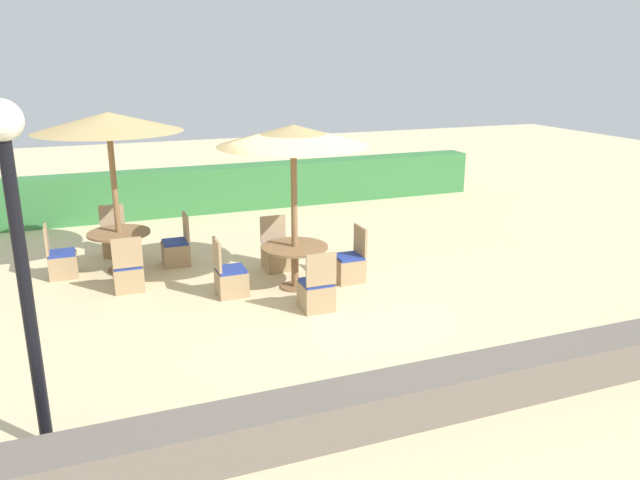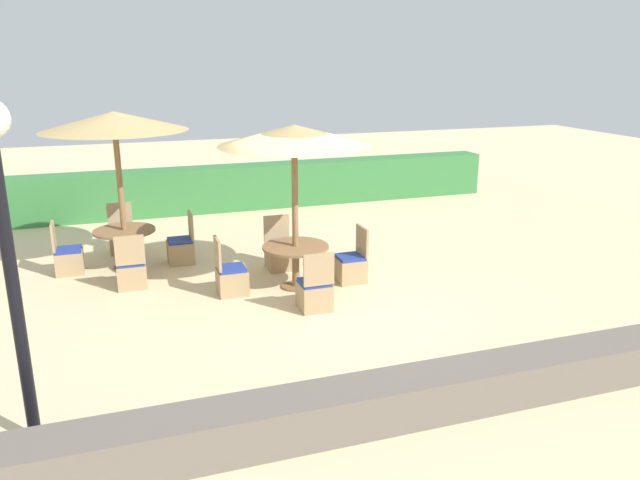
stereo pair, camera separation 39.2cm
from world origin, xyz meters
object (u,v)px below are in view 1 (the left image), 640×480
patio_chair_back_left_west (62,262)px  patio_chair_back_left_north (115,241)px  parasol_center (293,136)px  patio_chair_center_west (230,279)px  patio_chair_center_north (277,255)px  patio_chair_back_left_east (177,251)px  patio_chair_back_left_south (128,275)px  patio_chair_center_south (317,293)px  patio_chair_center_east (349,266)px  lamp_post (14,213)px  parasol_back_left (108,123)px  round_table_center (295,255)px  round_table_back_left (119,240)px

patio_chair_back_left_west → patio_chair_back_left_north: same height
parasol_center → patio_chair_center_west: bearing=177.2°
patio_chair_center_north → patio_chair_back_left_east: same height
patio_chair_back_left_north → patio_chair_back_left_south: same height
patio_chair_center_south → patio_chair_back_left_west: same height
patio_chair_center_east → patio_chair_center_north: size_ratio=1.00×
lamp_post → parasol_back_left: (1.07, 5.13, 0.23)m
parasol_center → patio_chair_back_left_north: parasol_center is taller
patio_chair_center_east → patio_chair_back_left_east: same height
lamp_post → patio_chair_back_left_south: size_ratio=3.57×
round_table_center → patio_chair_center_east: (0.96, -0.03, -0.30)m
patio_chair_center_north → patio_chair_back_left_north: bearing=-36.1°
parasol_back_left → patio_chair_back_left_south: bearing=-87.9°
parasol_center → patio_chair_center_north: 2.41m
patio_chair_back_left_east → patio_chair_back_left_south: bearing=137.9°
patio_chair_back_left_west → patio_chair_back_left_east: (1.93, -0.04, 0.00)m
round_table_back_left → patio_chair_back_left_south: (0.04, -1.04, -0.30)m
patio_chair_center_west → round_table_back_left: patio_chair_center_west is taller
lamp_post → patio_chair_back_left_east: 5.89m
patio_chair_center_west → patio_chair_center_north: (1.05, 0.94, 0.00)m
patio_chair_center_west → parasol_back_left: size_ratio=0.34×
parasol_back_left → patio_chair_center_east: bearing=-28.6°
parasol_back_left → round_table_back_left: parasol_back_left is taller
patio_chair_back_left_east → patio_chair_back_left_west: bearing=88.8°
lamp_post → patio_chair_back_left_west: size_ratio=3.57×
round_table_back_left → patio_chair_center_east: bearing=-28.6°
round_table_center → patio_chair_back_left_east: patio_chair_back_left_east is taller
parasol_back_left → patio_chair_center_south: bearing=-48.1°
lamp_post → patio_chair_back_left_north: lamp_post is taller
patio_chair_center_east → patio_chair_back_left_south: 3.61m
patio_chair_center_south → patio_chair_back_left_east: bearing=119.5°
patio_chair_center_west → patio_chair_back_left_north: (-1.57, 2.85, 0.00)m
lamp_post → patio_chair_back_left_east: (2.03, 5.12, -2.09)m
lamp_post → round_table_center: lamp_post is taller
patio_chair_center_east → round_table_back_left: 4.04m
patio_chair_center_south → lamp_post: bearing=-148.3°
patio_chair_back_left_east → round_table_back_left: bearing=88.9°
lamp_post → patio_chair_center_south: bearing=31.7°
lamp_post → patio_chair_center_south: size_ratio=3.57×
patio_chair_center_east → patio_chair_back_left_south: size_ratio=1.00×
patio_chair_center_west → patio_chair_back_left_south: same height
parasol_back_left → patio_chair_center_west: bearing=-50.5°
patio_chair_back_left_north → round_table_back_left: bearing=92.6°
round_table_center → patio_chair_center_north: size_ratio=1.15×
lamp_post → patio_chair_back_left_south: 4.73m
patio_chair_center_north → parasol_back_left: (-2.57, 0.91, 2.31)m
lamp_post → patio_chair_center_east: bearing=34.9°
patio_chair_back_left_east → patio_chair_back_left_south: size_ratio=1.00×
patio_chair_back_left_west → patio_chair_back_left_north: bearing=136.6°
patio_chair_center_south → patio_chair_center_east: bearing=45.0°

